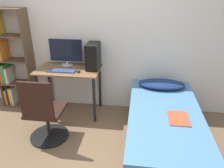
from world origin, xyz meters
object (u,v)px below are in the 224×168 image
(bookshelf, at_px, (10,63))
(office_chair, at_px, (45,118))
(keyboard, at_px, (61,71))
(pc_tower, at_px, (93,56))
(bed, at_px, (163,129))
(monitor, at_px, (66,51))

(bookshelf, distance_m, office_chair, 1.38)
(keyboard, relative_size, pc_tower, 1.09)
(bed, xyz_separation_m, monitor, (-1.54, 0.86, 0.74))
(bookshelf, xyz_separation_m, keyboard, (1.00, -0.26, 0.01))
(bookshelf, relative_size, pc_tower, 4.17)
(monitor, bearing_deg, keyboard, -88.78)
(monitor, height_order, keyboard, monitor)
(bookshelf, distance_m, keyboard, 1.04)
(office_chair, height_order, monitor, monitor)
(office_chair, relative_size, keyboard, 2.19)
(office_chair, distance_m, bed, 1.58)
(monitor, xyz_separation_m, pc_tower, (0.46, -0.09, -0.03))
(bookshelf, relative_size, keyboard, 3.83)
(keyboard, distance_m, pc_tower, 0.54)
(monitor, bearing_deg, bookshelf, -177.79)
(bookshelf, xyz_separation_m, monitor, (1.00, 0.04, 0.23))
(office_chair, height_order, keyboard, office_chair)
(bookshelf, bearing_deg, pc_tower, -1.88)
(monitor, xyz_separation_m, keyboard, (0.01, -0.30, -0.22))
(bookshelf, bearing_deg, office_chair, -43.40)
(monitor, relative_size, pc_tower, 1.41)
(keyboard, xyz_separation_m, pc_tower, (0.45, 0.21, 0.19))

